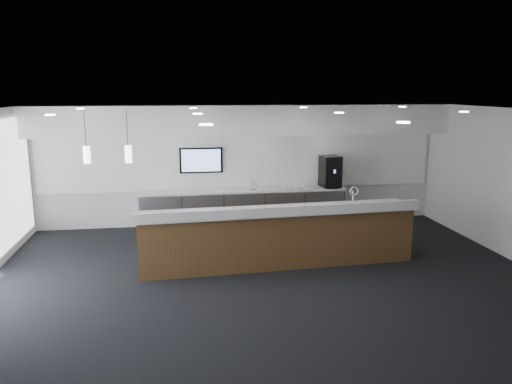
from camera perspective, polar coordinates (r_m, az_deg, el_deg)
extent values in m
plane|color=black|center=(9.07, 1.50, -10.11)|extent=(10.00, 10.00, 0.00)
cube|color=black|center=(8.43, 1.61, 9.19)|extent=(10.00, 8.00, 0.02)
cube|color=silver|center=(12.51, -1.71, 3.12)|extent=(10.00, 0.02, 3.00)
cube|color=white|center=(11.95, -1.48, 8.26)|extent=(10.00, 0.90, 0.70)
cube|color=white|center=(12.47, -1.70, 3.56)|extent=(9.80, 0.06, 1.40)
cube|color=gray|center=(12.37, -1.48, -1.94)|extent=(5.00, 0.60, 0.90)
cube|color=white|center=(12.26, -1.49, 0.22)|extent=(5.06, 0.66, 0.05)
cylinder|color=silver|center=(11.96, -10.84, -2.40)|extent=(0.60, 0.02, 0.02)
cylinder|color=silver|center=(11.96, -6.05, -2.25)|extent=(0.60, 0.02, 0.02)
cylinder|color=silver|center=(12.05, -1.29, -2.09)|extent=(0.60, 0.02, 0.02)
cylinder|color=silver|center=(12.21, 3.37, -1.91)|extent=(0.60, 0.02, 0.02)
cylinder|color=silver|center=(12.46, 7.88, -1.74)|extent=(0.60, 0.02, 0.02)
cube|color=black|center=(12.32, -6.30, 3.63)|extent=(1.05, 0.07, 0.62)
cube|color=blue|center=(12.28, -6.29, 3.60)|extent=(0.95, 0.01, 0.54)
cylinder|color=#FFEBC6|center=(9.19, -14.27, 4.36)|extent=(0.12, 0.12, 0.30)
cylinder|color=#FFEBC6|center=(9.29, -18.58, 4.18)|extent=(0.12, 0.12, 0.30)
cube|color=#54311C|center=(9.71, 2.52, -5.33)|extent=(5.33, 1.04, 1.05)
cube|color=white|center=(9.57, 2.55, -2.15)|extent=(5.42, 1.12, 0.06)
cube|color=white|center=(9.16, 3.20, -2.20)|extent=(5.38, 0.42, 0.18)
cylinder|color=silver|center=(10.11, 11.00, -0.60)|extent=(0.04, 0.04, 0.28)
torus|color=silver|center=(10.03, 11.15, 0.11)|extent=(0.19, 0.04, 0.19)
cube|color=black|center=(12.63, 8.47, 2.34)|extent=(0.50, 0.55, 0.78)
cube|color=silver|center=(12.44, 8.78, 0.42)|extent=(0.28, 0.12, 0.02)
cube|color=white|center=(12.14, -0.33, 0.77)|extent=(0.17, 0.05, 0.23)
cube|color=white|center=(12.38, 5.16, 0.91)|extent=(0.16, 0.03, 0.22)
imported|color=white|center=(12.42, 4.57, 0.65)|extent=(0.09, 0.09, 0.09)
imported|color=white|center=(12.39, 3.94, 0.63)|extent=(0.13, 0.13, 0.09)
imported|color=white|center=(12.36, 3.30, 0.62)|extent=(0.12, 0.12, 0.09)
imported|color=white|center=(12.33, 2.67, 0.60)|extent=(0.12, 0.12, 0.09)
imported|color=white|center=(12.30, 2.03, 0.58)|extent=(0.13, 0.13, 0.09)
imported|color=white|center=(12.28, 1.39, 0.56)|extent=(0.10, 0.10, 0.09)
imported|color=white|center=(12.26, 0.74, 0.54)|extent=(0.13, 0.13, 0.09)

